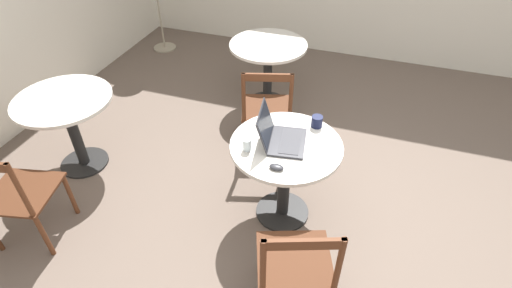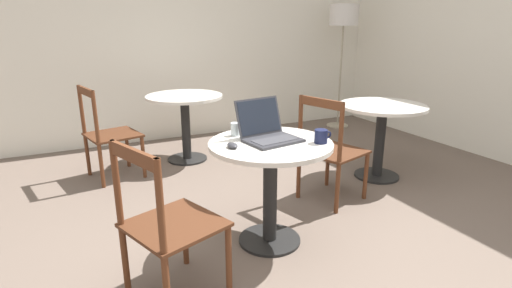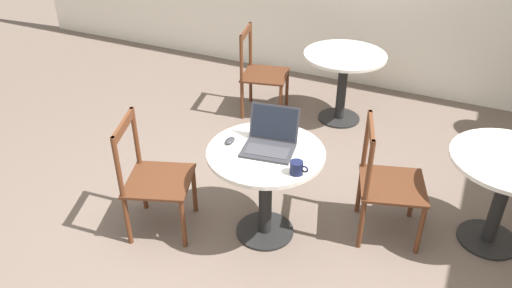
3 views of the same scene
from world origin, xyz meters
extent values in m
plane|color=#66564C|center=(0.00, 0.00, 0.00)|extent=(16.00, 16.00, 0.00)
cylinder|color=black|center=(0.11, 0.30, 0.01)|extent=(0.44, 0.44, 0.02)
cylinder|color=black|center=(0.11, 0.30, 0.36)|extent=(0.10, 0.10, 0.68)
cylinder|color=silver|center=(0.11, 0.30, 0.72)|extent=(0.82, 0.82, 0.03)
cylinder|color=black|center=(1.65, 0.91, 0.01)|extent=(0.44, 0.44, 0.02)
cylinder|color=black|center=(1.65, 0.91, 0.36)|extent=(0.10, 0.10, 0.68)
cylinder|color=black|center=(0.10, 2.25, 0.01)|extent=(0.44, 0.44, 0.02)
cylinder|color=black|center=(0.10, 2.25, 0.36)|extent=(0.10, 0.10, 0.68)
cylinder|color=silver|center=(0.10, 2.25, 0.72)|extent=(0.82, 0.82, 0.03)
cylinder|color=#562D19|center=(-0.50, 0.29, 0.21)|extent=(0.04, 0.04, 0.42)
cylinder|color=#562D19|center=(-0.36, -0.09, 0.21)|extent=(0.04, 0.04, 0.42)
cylinder|color=#562D19|center=(-0.88, 0.15, 0.21)|extent=(0.04, 0.04, 0.42)
cylinder|color=#562D19|center=(-0.74, -0.23, 0.21)|extent=(0.04, 0.04, 0.42)
cube|color=#492715|center=(-0.62, 0.03, 0.43)|extent=(0.59, 0.59, 0.02)
cylinder|color=#562D19|center=(-0.88, 0.15, 0.68)|extent=(0.04, 0.04, 0.47)
cylinder|color=#562D19|center=(-0.74, -0.23, 0.68)|extent=(0.04, 0.04, 0.47)
cube|color=#562D19|center=(-0.81, -0.04, 0.88)|extent=(0.17, 0.42, 0.07)
cylinder|color=#562D19|center=(1.07, 0.95, 0.21)|extent=(0.04, 0.04, 0.42)
cylinder|color=#562D19|center=(1.19, 0.56, 0.21)|extent=(0.04, 0.04, 0.42)
cylinder|color=#562D19|center=(0.68, 0.83, 0.21)|extent=(0.04, 0.04, 0.42)
cylinder|color=#562D19|center=(0.80, 0.44, 0.21)|extent=(0.04, 0.04, 0.42)
cube|color=#492715|center=(0.94, 0.70, 0.43)|extent=(0.57, 0.57, 0.02)
cylinder|color=#562D19|center=(0.68, 0.83, 0.68)|extent=(0.04, 0.04, 0.47)
cylinder|color=#562D19|center=(0.80, 0.44, 0.68)|extent=(0.04, 0.04, 0.47)
cube|color=#562D19|center=(0.74, 0.64, 0.88)|extent=(0.15, 0.43, 0.07)
cylinder|color=#562D19|center=(-0.53, 2.31, 0.21)|extent=(0.04, 0.04, 0.42)
cylinder|color=#562D19|center=(-0.44, 1.91, 0.21)|extent=(0.04, 0.04, 0.42)
cylinder|color=#562D19|center=(-0.93, 2.22, 0.21)|extent=(0.04, 0.04, 0.42)
cylinder|color=#562D19|center=(-0.84, 1.82, 0.21)|extent=(0.04, 0.04, 0.42)
cube|color=#492715|center=(-0.68, 2.07, 0.43)|extent=(0.55, 0.55, 0.02)
cylinder|color=#562D19|center=(-0.93, 2.22, 0.68)|extent=(0.04, 0.04, 0.47)
cylinder|color=#562D19|center=(-0.84, 1.82, 0.68)|extent=(0.04, 0.04, 0.47)
cube|color=#562D19|center=(-0.88, 2.02, 0.88)|extent=(0.12, 0.43, 0.07)
cube|color=#2D2D33|center=(0.13, 0.29, 0.74)|extent=(0.38, 0.30, 0.02)
cube|color=#38383D|center=(0.13, 0.27, 0.75)|extent=(0.31, 0.18, 0.00)
cube|color=#2D2D33|center=(0.10, 0.46, 0.87)|extent=(0.35, 0.13, 0.24)
cube|color=black|center=(0.10, 0.45, 0.87)|extent=(0.33, 0.12, 0.22)
ellipsoid|color=#2D2D33|center=(-0.16, 0.29, 0.75)|extent=(0.06, 0.10, 0.03)
cylinder|color=#141938|center=(0.40, 0.14, 0.78)|extent=(0.09, 0.09, 0.09)
torus|color=#141938|center=(0.45, 0.14, 0.78)|extent=(0.05, 0.01, 0.05)
cylinder|color=silver|center=(-0.03, 0.55, 0.78)|extent=(0.06, 0.06, 0.09)
camera|label=1|loc=(-2.07, -0.21, 2.55)|focal=28.00mm
camera|label=2|loc=(-1.08, -1.91, 1.49)|focal=28.00mm
camera|label=3|loc=(1.27, -2.33, 2.58)|focal=35.00mm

